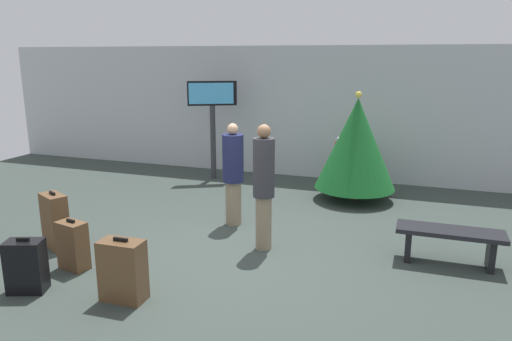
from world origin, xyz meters
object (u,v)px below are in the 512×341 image
Objects in this scene: holiday_tree at (356,144)px; suitcase_0 at (26,266)px; traveller_0 at (264,184)px; suitcase_3 at (73,245)px; flight_info_kiosk at (212,109)px; waiting_bench at (450,238)px; traveller_1 at (233,172)px; suitcase_1 at (55,221)px; suitcase_2 at (123,271)px.

holiday_tree reaches higher than suitcase_0.
suitcase_3 is at bearing -145.75° from traveller_0.
flight_info_kiosk reaches higher than waiting_bench.
traveller_1 is (-1.68, -2.02, -0.22)m from holiday_tree.
traveller_1 is at bearing 133.98° from traveller_0.
holiday_tree is at bearing 122.33° from waiting_bench.
suitcase_3 is at bearing -87.52° from flight_info_kiosk.
suitcase_0 is (-4.69, -2.45, -0.04)m from waiting_bench.
traveller_0 is 2.68× the size of suitcase_0.
holiday_tree is 2.97m from traveller_0.
holiday_tree is 5.35m from suitcase_1.
suitcase_3 is at bearing -125.08° from holiday_tree.
suitcase_0 is 1.35m from suitcase_1.
suitcase_2 is at bearing -147.33° from waiting_bench.
suitcase_3 is at bearing -120.43° from traveller_1.
holiday_tree reaches higher than suitcase_2.
flight_info_kiosk is 1.30× the size of traveller_1.
suitcase_0 is 1.20m from suitcase_2.
traveller_0 is at bearing 44.00° from suitcase_0.
traveller_1 is 2.81m from suitcase_2.
flight_info_kiosk is at bearing 92.48° from suitcase_3.
suitcase_1 is (-0.62, 1.19, 0.08)m from suitcase_0.
holiday_tree is at bearing 68.14° from suitcase_2.
traveller_1 is 2.74m from suitcase_1.
traveller_1 is at bearing -129.72° from holiday_tree.
suitcase_1 reaches higher than suitcase_2.
waiting_bench is at bearing -33.13° from flight_info_kiosk.
suitcase_3 is at bearing 155.79° from suitcase_2.
suitcase_1 is (-5.31, -1.26, 0.04)m from waiting_bench.
traveller_1 is 2.00× the size of suitcase_1.
suitcase_1 is 0.88m from suitcase_3.
flight_info_kiosk is 4.21m from traveller_0.
traveller_1 is 2.48× the size of suitcase_3.
flight_info_kiosk is 5.67m from suitcase_2.
suitcase_3 is (-3.00, -4.28, -0.78)m from holiday_tree.
traveller_0 is at bearing -172.74° from waiting_bench.
flight_info_kiosk reaches higher than traveller_1.
traveller_0 reaches higher than waiting_bench.
holiday_tree reaches higher than traveller_1.
flight_info_kiosk reaches higher than suitcase_1.
traveller_0 is 1.08× the size of traveller_1.
suitcase_1 is at bearing 151.31° from suitcase_2.
holiday_tree is 3.09× the size of suitcase_0.
traveller_0 is 2.27m from suitcase_2.
holiday_tree is 2.76× the size of suitcase_2.
suitcase_1 is at bearing -161.58° from traveller_0.
flight_info_kiosk is 2.60× the size of suitcase_1.
waiting_bench is 4.92m from suitcase_3.
waiting_bench is at bearing 13.33° from suitcase_1.
traveller_0 is at bearing 18.42° from suitcase_1.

